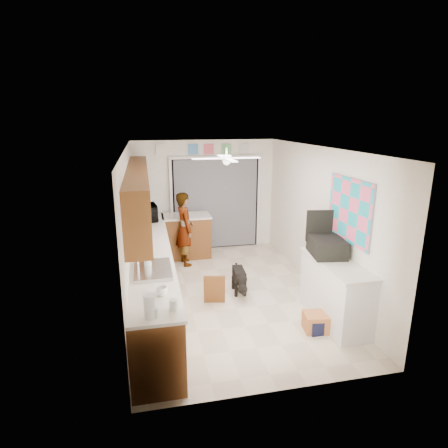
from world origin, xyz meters
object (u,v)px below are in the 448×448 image
man (185,229)px  dog (239,279)px  microwave (147,213)px  navy_crate (319,325)px  cardboard_box (318,322)px  suitcase (327,247)px  soap_bottle (148,258)px  paper_towel_roll (149,306)px  cup (162,291)px

man → dog: bearing=-161.7°
microwave → navy_crate: (2.32, -3.19, -1.00)m
microwave → cardboard_box: 4.05m
suitcase → dog: 1.67m
soap_bottle → microwave: bearing=89.4°
paper_towel_roll → dog: 2.85m
soap_bottle → suitcase: soap_bottle is taller
man → cup: bearing=161.3°
paper_towel_roll → cardboard_box: size_ratio=0.63×
man → cardboard_box: bearing=-160.0°
navy_crate → soap_bottle: bearing=166.0°
cardboard_box → man: man is taller
navy_crate → suitcase: bearing=59.9°
soap_bottle → cardboard_box: 2.60m
microwave → cardboard_box: size_ratio=1.39×
dog → suitcase: bearing=-34.3°
microwave → dog: 2.45m
soap_bottle → dog: size_ratio=0.46×
microwave → man: (0.74, -0.19, -0.33)m
soap_bottle → man: bearing=72.3°
suitcase → cardboard_box: size_ratio=1.51×
cardboard_box → dog: 1.65m
cardboard_box → dog: bearing=119.7°
paper_towel_roll → cup: bearing=73.1°
paper_towel_roll → man: (0.77, 3.80, -0.31)m
microwave → man: man is taller
soap_bottle → navy_crate: soap_bottle is taller
man → dog: man is taller
man → navy_crate: bearing=-160.2°
suitcase → man: size_ratio=0.41×
soap_bottle → man: man is taller
cup → man: man is taller
microwave → man: size_ratio=0.38×
paper_towel_roll → dog: bearing=55.7°
microwave → navy_crate: 4.07m
paper_towel_roll → man: man is taller
man → soap_bottle: bearing=154.3°
cup → cardboard_box: size_ratio=0.33×
microwave → man: 0.84m
man → dog: size_ratio=2.47×
cup → dog: cup is taller
microwave → paper_towel_roll: size_ratio=2.21×
microwave → cup: 3.50m
soap_bottle → dog: (1.53, 0.87, -0.84)m
cup → dog: (1.39, 1.76, -0.75)m
paper_towel_roll → cardboard_box: bearing=19.3°
man → paper_towel_roll: bearing=160.5°
suitcase → navy_crate: 1.16m
microwave → suitcase: bearing=-142.8°
microwave → suitcase: microwave is taller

